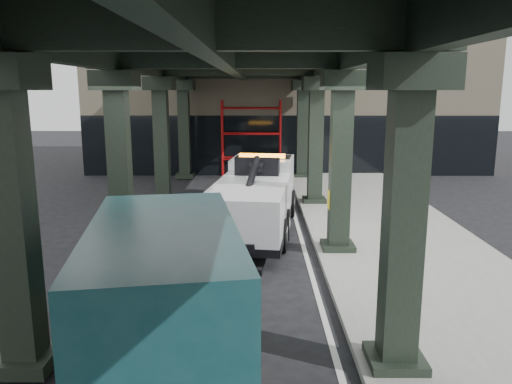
{
  "coord_description": "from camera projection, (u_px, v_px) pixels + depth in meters",
  "views": [
    {
      "loc": [
        0.37,
        -11.41,
        4.5
      ],
      "look_at": [
        0.31,
        2.29,
        1.7
      ],
      "focal_mm": 35.0,
      "sensor_mm": 36.0,
      "label": 1
    }
  ],
  "objects": [
    {
      "name": "ground",
      "position": [
        243.0,
        280.0,
        12.08
      ],
      "size": [
        90.0,
        90.0,
        0.0
      ],
      "primitive_type": "plane",
      "color": "black",
      "rests_on": "ground"
    },
    {
      "name": "sidewalk",
      "position": [
        405.0,
        251.0,
        14.0
      ],
      "size": [
        5.0,
        40.0,
        0.15
      ],
      "primitive_type": "cube",
      "color": "gray",
      "rests_on": "ground"
    },
    {
      "name": "lane_stripe",
      "position": [
        305.0,
        253.0,
        14.03
      ],
      "size": [
        0.12,
        38.0,
        0.01
      ],
      "primitive_type": "cube",
      "color": "silver",
      "rests_on": "ground"
    },
    {
      "name": "viaduct",
      "position": [
        229.0,
        53.0,
        12.95
      ],
      "size": [
        7.4,
        32.0,
        6.4
      ],
      "color": "black",
      "rests_on": "ground"
    },
    {
      "name": "building",
      "position": [
        285.0,
        98.0,
        30.86
      ],
      "size": [
        22.0,
        10.0,
        8.0
      ],
      "primitive_type": "cube",
      "color": "#C6B793",
      "rests_on": "ground"
    },
    {
      "name": "scaffolding",
      "position": [
        251.0,
        137.0,
        26.0
      ],
      "size": [
        3.08,
        0.88,
        4.0
      ],
      "color": "#B00E0F",
      "rests_on": "ground"
    },
    {
      "name": "tow_truck",
      "position": [
        256.0,
        195.0,
        15.99
      ],
      "size": [
        2.95,
        7.67,
        2.46
      ],
      "rotation": [
        0.0,
        0.0,
        -0.12
      ],
      "color": "black",
      "rests_on": "ground"
    },
    {
      "name": "towed_van",
      "position": [
        165.0,
        288.0,
        8.17
      ],
      "size": [
        3.3,
        6.38,
        2.47
      ],
      "rotation": [
        0.0,
        0.0,
        0.17
      ],
      "color": "#123E42",
      "rests_on": "ground"
    }
  ]
}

